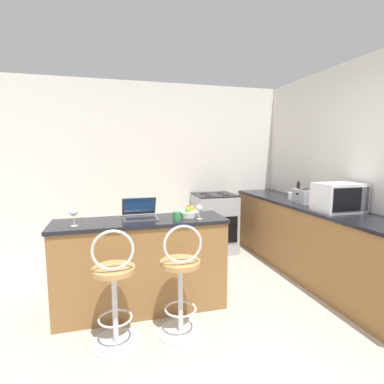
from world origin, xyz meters
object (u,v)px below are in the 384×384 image
object	(u,v)px
wine_glass_short	(74,213)
stove_range	(214,223)
toaster	(306,196)
pepper_mill	(298,190)
wine_glass_tall	(199,209)
fruit_bowl	(188,213)
bar_stool_near	(114,292)
mug_white	(292,196)
bar_stool_far	(181,284)
laptop	(140,213)
mug_green	(177,216)
microwave	(339,197)

from	to	relation	value
wine_glass_short	stove_range	bearing A→B (deg)	39.68
toaster	pepper_mill	xyz separation A→B (m)	(0.16, 0.39, 0.03)
wine_glass_tall	fruit_bowl	size ratio (longest dim) A/B	0.62
bar_stool_near	wine_glass_short	xyz separation A→B (m)	(-0.32, 0.43, 0.57)
mug_white	fruit_bowl	world-z (taller)	fruit_bowl
bar_stool_near	toaster	xyz separation A→B (m)	(2.39, 0.90, 0.54)
bar_stool_far	wine_glass_short	bearing A→B (deg)	153.76
laptop	pepper_mill	world-z (taller)	pepper_mill
stove_range	wine_glass_short	bearing A→B (deg)	-140.32
stove_range	mug_white	distance (m)	1.25
pepper_mill	fruit_bowl	world-z (taller)	pepper_mill
mug_white	laptop	bearing A→B (deg)	-164.13
mug_green	wine_glass_short	distance (m)	0.93
fruit_bowl	bar_stool_near	bearing A→B (deg)	-143.83
bar_stool_far	stove_range	distance (m)	2.23
bar_stool_near	mug_green	xyz separation A→B (m)	(0.60, 0.39, 0.50)
bar_stool_far	wine_glass_tall	bearing A→B (deg)	54.88
wine_glass_short	mug_white	bearing A→B (deg)	15.88
microwave	pepper_mill	distance (m)	0.94
microwave	bar_stool_far	bearing A→B (deg)	-169.27
fruit_bowl	mug_white	bearing A→B (deg)	21.52
mug_white	bar_stool_far	bearing A→B (deg)	-147.00
pepper_mill	wine_glass_tall	world-z (taller)	pepper_mill
bar_stool_near	wine_glass_tall	xyz separation A→B (m)	(0.83, 0.40, 0.56)
bar_stool_near	pepper_mill	xyz separation A→B (m)	(2.55, 1.29, 0.57)
bar_stool_near	microwave	world-z (taller)	microwave
bar_stool_near	toaster	bearing A→B (deg)	20.57
toaster	wine_glass_short	size ratio (longest dim) A/B	1.61
pepper_mill	mug_white	distance (m)	0.20
toaster	laptop	bearing A→B (deg)	-171.88
bar_stool_far	laptop	xyz separation A→B (m)	(-0.27, 0.60, 0.50)
laptop	pepper_mill	distance (m)	2.38
microwave	mug_white	bearing A→B (deg)	91.87
bar_stool_far	pepper_mill	size ratio (longest dim) A/B	4.04
mug_green	bar_stool_near	bearing A→B (deg)	-147.10
mug_green	fruit_bowl	size ratio (longest dim) A/B	0.42
microwave	laptop	bearing A→B (deg)	173.58
bar_stool_far	wine_glass_short	distance (m)	1.12
pepper_mill	laptop	bearing A→B (deg)	-163.12
bar_stool_far	pepper_mill	distance (m)	2.45
stove_range	wine_glass_tall	xyz separation A→B (m)	(-0.73, -1.58, 0.56)
microwave	mug_white	size ratio (longest dim) A/B	4.72
wine_glass_tall	laptop	bearing A→B (deg)	160.40
bar_stool_near	wine_glass_tall	world-z (taller)	wine_glass_tall
mug_white	mug_green	bearing A→B (deg)	-155.68
bar_stool_near	mug_green	size ratio (longest dim) A/B	10.09
microwave	mug_white	distance (m)	0.85
bar_stool_near	fruit_bowl	size ratio (longest dim) A/B	4.28
mug_white	microwave	bearing A→B (deg)	-88.13
bar_stool_near	fruit_bowl	world-z (taller)	fruit_bowl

